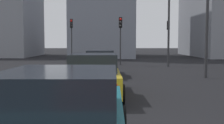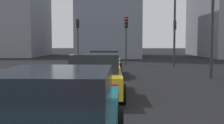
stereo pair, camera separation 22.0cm
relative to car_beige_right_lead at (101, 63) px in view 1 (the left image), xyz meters
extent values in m
cube|color=tan|center=(0.05, 0.00, -0.14)|extent=(4.10, 1.77, 0.63)
cube|color=#1E232B|center=(-0.15, 0.00, 0.47)|extent=(1.85, 1.54, 0.59)
cylinder|color=black|center=(1.31, -0.88, -0.40)|extent=(0.64, 0.22, 0.64)
cylinder|color=black|center=(1.33, 0.86, -0.40)|extent=(0.64, 0.22, 0.64)
cylinder|color=black|center=(-1.22, -0.86, -0.40)|extent=(0.64, 0.22, 0.64)
cylinder|color=black|center=(-1.21, 0.88, -0.40)|extent=(0.64, 0.22, 0.64)
cube|color=red|center=(-2.01, -0.61, -0.03)|extent=(0.03, 0.20, 0.11)
cube|color=red|center=(-2.00, 0.64, -0.03)|extent=(0.03, 0.20, 0.11)
cube|color=gold|center=(-6.04, 0.03, -0.12)|extent=(4.45, 1.93, 0.67)
cube|color=#1E232B|center=(-6.26, 0.03, 0.52)|extent=(2.02, 1.66, 0.62)
cylinder|color=black|center=(-4.66, -0.86, -0.40)|extent=(0.64, 0.23, 0.64)
cylinder|color=black|center=(-4.69, 0.98, -0.40)|extent=(0.64, 0.23, 0.64)
cylinder|color=black|center=(-7.39, -0.92, -0.40)|extent=(0.64, 0.23, 0.64)
cylinder|color=black|center=(-7.43, 0.93, -0.40)|extent=(0.64, 0.23, 0.64)
cube|color=red|center=(-8.25, -0.68, 0.00)|extent=(0.03, 0.20, 0.11)
cube|color=red|center=(-8.28, 0.65, 0.00)|extent=(0.03, 0.20, 0.11)
cube|color=#1E232B|center=(-11.94, 0.17, 0.52)|extent=(1.99, 1.68, 0.63)
cylinder|color=black|center=(-10.37, -0.79, -0.40)|extent=(0.64, 0.23, 0.64)
cylinder|color=black|center=(-10.35, 1.10, -0.40)|extent=(0.64, 0.23, 0.64)
cylinder|color=#2D2D30|center=(7.26, -1.42, 0.85)|extent=(0.11, 0.11, 3.13)
cube|color=black|center=(7.20, -1.42, 2.86)|extent=(0.20, 0.28, 0.90)
sphere|color=red|center=(7.09, -1.42, 3.13)|extent=(0.20, 0.20, 0.20)
sphere|color=black|center=(7.09, -1.42, 2.86)|extent=(0.20, 0.20, 0.20)
sphere|color=black|center=(7.09, -1.42, 2.59)|extent=(0.20, 0.20, 0.20)
cylinder|color=#2D2D30|center=(12.51, -6.55, 0.89)|extent=(0.11, 0.11, 3.21)
cube|color=black|center=(12.45, -6.55, 2.95)|extent=(0.21, 0.29, 0.90)
sphere|color=red|center=(12.34, -6.54, 3.22)|extent=(0.20, 0.20, 0.20)
sphere|color=black|center=(12.34, -6.54, 2.95)|extent=(0.20, 0.20, 0.20)
sphere|color=black|center=(12.34, -6.54, 2.68)|extent=(0.20, 0.20, 0.20)
cylinder|color=#2D2D30|center=(12.65, 3.47, 0.99)|extent=(0.11, 0.11, 3.42)
cube|color=black|center=(12.59, 3.46, 3.15)|extent=(0.22, 0.29, 0.90)
sphere|color=red|center=(12.48, 3.45, 3.42)|extent=(0.20, 0.20, 0.20)
sphere|color=black|center=(12.48, 3.45, 3.15)|extent=(0.20, 0.20, 0.20)
sphere|color=black|center=(12.48, 3.45, 2.88)|extent=(0.20, 0.20, 0.20)
cylinder|color=#2D2D30|center=(5.73, -5.17, 3.10)|extent=(0.16, 0.16, 7.63)
cylinder|color=#2D2D30|center=(-1.09, -5.80, 2.34)|extent=(0.16, 0.16, 6.12)
cube|color=gray|center=(22.10, 14.45, 4.27)|extent=(10.41, 9.32, 9.98)
camera|label=1|loc=(-16.00, -0.58, 1.26)|focal=44.06mm
camera|label=2|loc=(-15.99, -0.80, 1.26)|focal=44.06mm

